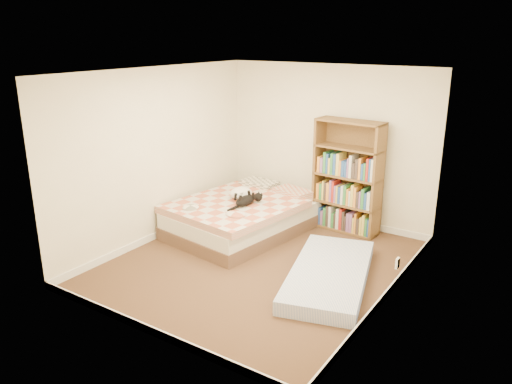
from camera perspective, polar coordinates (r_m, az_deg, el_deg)
The scene contains 6 objects.
room at distance 6.31m, azimuth 0.30°, elevation 1.70°, with size 3.51×4.01×2.51m.
bed at distance 7.67m, azimuth -1.43°, elevation -2.70°, with size 1.81×2.33×0.57m.
bookshelf at distance 7.77m, azimuth 10.38°, elevation -0.00°, with size 1.06×0.42×1.72m.
floor_mattress at distance 6.31m, azimuth 8.37°, elevation -9.32°, with size 0.89×1.97×0.18m, color #7A8DCC.
black_cat at distance 7.37m, azimuth -1.06°, elevation -0.91°, with size 0.34×0.71×0.16m.
white_dog at distance 7.61m, azimuth -1.71°, elevation -0.15°, with size 0.46×0.47×0.18m.
Camera 1 is at (3.31, -5.08, 2.94)m, focal length 35.00 mm.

